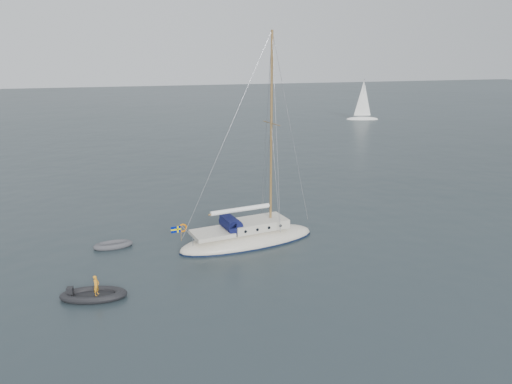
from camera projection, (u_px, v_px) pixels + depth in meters
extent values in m
plane|color=black|center=(263.00, 248.00, 33.03)|extent=(300.00, 300.00, 0.00)
ellipsoid|color=#F0E5CF|center=(248.00, 241.00, 33.89)|extent=(9.66, 3.00, 1.61)
cube|color=beige|center=(259.00, 224.00, 33.78)|extent=(3.86, 2.04, 0.59)
cube|color=#F0E5CF|center=(210.00, 231.00, 32.98)|extent=(2.58, 2.04, 0.27)
cylinder|color=#0D113B|center=(230.00, 223.00, 33.19)|extent=(1.03, 1.77, 1.03)
cube|color=#0D113B|center=(227.00, 220.00, 33.07)|extent=(0.48, 1.77, 0.43)
cylinder|color=brown|center=(273.00, 134.00, 32.31)|extent=(0.16, 0.16, 12.88)
cylinder|color=brown|center=(273.00, 124.00, 32.13)|extent=(0.05, 2.36, 0.05)
cylinder|color=brown|center=(240.00, 210.00, 33.13)|extent=(4.51, 0.11, 0.11)
cylinder|color=white|center=(240.00, 209.00, 33.11)|extent=(4.19, 0.30, 0.30)
cylinder|color=gray|center=(184.00, 227.00, 32.41)|extent=(0.04, 2.36, 0.04)
torus|color=orange|center=(182.00, 224.00, 32.99)|extent=(0.58, 0.11, 0.58)
cylinder|color=brown|center=(178.00, 229.00, 32.34)|extent=(0.03, 0.03, 0.97)
cube|color=#001071|center=(173.00, 225.00, 32.17)|extent=(0.64, 0.02, 0.41)
cube|color=#FEEA00|center=(173.00, 225.00, 32.17)|extent=(0.67, 0.03, 0.10)
cube|color=#FEEA00|center=(175.00, 225.00, 32.20)|extent=(0.10, 0.03, 0.43)
cylinder|color=black|center=(235.00, 221.00, 34.38)|extent=(0.19, 0.06, 0.19)
cylinder|color=black|center=(242.00, 231.00, 32.47)|extent=(0.19, 0.06, 0.19)
cylinder|color=black|center=(247.00, 220.00, 34.59)|extent=(0.19, 0.06, 0.19)
cylinder|color=black|center=(255.00, 230.00, 32.69)|extent=(0.19, 0.06, 0.19)
cylinder|color=black|center=(259.00, 219.00, 34.81)|extent=(0.19, 0.06, 0.19)
cylinder|color=black|center=(267.00, 229.00, 32.91)|extent=(0.19, 0.06, 0.19)
cylinder|color=black|center=(271.00, 218.00, 35.03)|extent=(0.19, 0.06, 0.19)
cylinder|color=black|center=(280.00, 228.00, 33.12)|extent=(0.19, 0.06, 0.19)
cube|color=#45454A|center=(113.00, 246.00, 33.14)|extent=(1.57, 0.65, 0.09)
cube|color=black|center=(94.00, 296.00, 26.42)|extent=(2.19, 0.91, 0.11)
cube|color=black|center=(69.00, 294.00, 26.04)|extent=(0.32, 0.32, 0.55)
imported|color=orange|center=(96.00, 285.00, 26.31)|extent=(0.38, 0.47, 1.12)
ellipsoid|color=white|center=(362.00, 119.00, 92.01)|extent=(5.91, 1.97, 0.99)
cylinder|color=gray|center=(363.00, 98.00, 90.93)|extent=(0.10, 0.10, 6.90)
cone|color=white|center=(363.00, 98.00, 90.92)|extent=(3.15, 3.15, 6.41)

